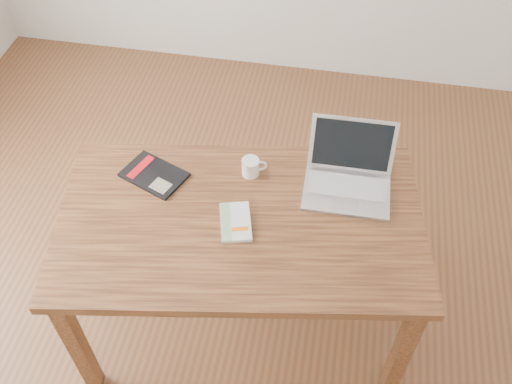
% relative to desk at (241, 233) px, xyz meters
% --- Properties ---
extents(room, '(4.04, 4.04, 2.70)m').
position_rel_desk_xyz_m(room, '(-0.21, 0.00, 0.69)').
color(room, brown).
rests_on(room, ground).
extents(desk, '(1.52, 1.03, 0.75)m').
position_rel_desk_xyz_m(desk, '(0.00, 0.00, 0.00)').
color(desk, '#59321A').
rests_on(desk, ground).
extents(white_guidebook, '(0.16, 0.21, 0.02)m').
position_rel_desk_xyz_m(white_guidebook, '(-0.01, -0.02, 0.10)').
color(white_guidebook, silver).
rests_on(white_guidebook, desk).
extents(black_guidebook, '(0.29, 0.25, 0.01)m').
position_rel_desk_xyz_m(black_guidebook, '(-0.39, 0.16, 0.10)').
color(black_guidebook, black).
rests_on(black_guidebook, desk).
extents(laptop, '(0.35, 0.32, 0.23)m').
position_rel_desk_xyz_m(laptop, '(0.39, 0.26, 0.14)').
color(laptop, silver).
rests_on(laptop, desk).
extents(coffee_mug, '(0.10, 0.07, 0.08)m').
position_rel_desk_xyz_m(coffee_mug, '(-0.00, 0.24, 0.13)').
color(coffee_mug, white).
rests_on(coffee_mug, desk).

